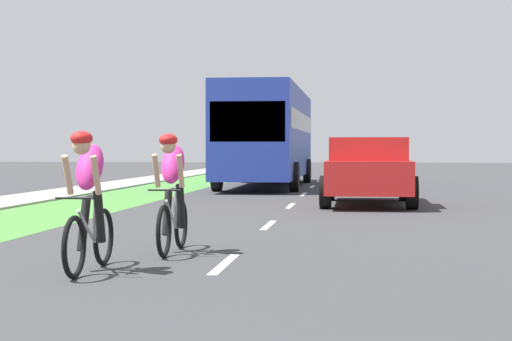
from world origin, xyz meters
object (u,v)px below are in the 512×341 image
at_px(pickup_red, 368,171).
at_px(bus_blue, 268,132).
at_px(cyclist_trailing, 172,192).
at_px(sedan_dark_green, 363,159).
at_px(cyclist_lead, 88,200).

relative_size(pickup_red, bus_blue, 0.44).
relative_size(cyclist_trailing, sedan_dark_green, 0.40).
relative_size(cyclist_lead, bus_blue, 0.15).
xyz_separation_m(cyclist_trailing, bus_blue, (-0.78, 19.45, 1.17)).
height_order(cyclist_trailing, sedan_dark_green, cyclist_trailing).
height_order(cyclist_lead, bus_blue, bus_blue).
height_order(cyclist_lead, sedan_dark_green, cyclist_lead).
bearing_deg(bus_blue, sedan_dark_green, 79.40).
xyz_separation_m(cyclist_trailing, sedan_dark_green, (2.83, 38.74, -0.04)).
height_order(pickup_red, bus_blue, bus_blue).
relative_size(cyclist_trailing, pickup_red, 0.34).
relative_size(bus_blue, sedan_dark_green, 2.70).
xyz_separation_m(bus_blue, sedan_dark_green, (3.61, 19.28, -1.21)).
distance_m(cyclist_lead, sedan_dark_green, 40.66).
xyz_separation_m(cyclist_lead, pickup_red, (3.26, 11.60, 0.02)).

